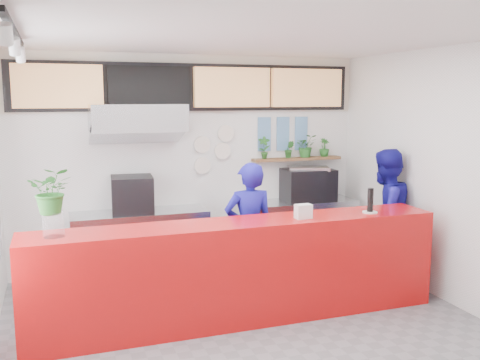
{
  "coord_description": "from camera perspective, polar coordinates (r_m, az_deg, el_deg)",
  "views": [
    {
      "loc": [
        -1.83,
        -4.84,
        2.4
      ],
      "look_at": [
        0.1,
        0.7,
        1.5
      ],
      "focal_mm": 40.0,
      "sensor_mm": 36.0,
      "label": 1
    }
  ],
  "objects": [
    {
      "name": "floor",
      "position": [
        5.71,
        1.42,
        -16.16
      ],
      "size": [
        5.0,
        5.0,
        0.0
      ],
      "primitive_type": "plane",
      "color": "slate",
      "rests_on": "ground"
    },
    {
      "name": "ceiling",
      "position": [
        5.21,
        1.55,
        15.33
      ],
      "size": [
        5.0,
        5.0,
        0.0
      ],
      "primitive_type": "plane",
      "rotation": [
        3.14,
        0.0,
        0.0
      ],
      "color": "silver"
    },
    {
      "name": "wall_back",
      "position": [
        7.62,
        -5.18,
        1.9
      ],
      "size": [
        5.0,
        0.0,
        5.0
      ],
      "primitive_type": "plane",
      "rotation": [
        1.57,
        0.0,
        0.0
      ],
      "color": "white",
      "rests_on": "ground"
    },
    {
      "name": "wall_right",
      "position": [
        6.56,
        22.37,
        0.17
      ],
      "size": [
        0.0,
        5.0,
        5.0
      ],
      "primitive_type": "plane",
      "rotation": [
        1.57,
        0.0,
        -1.57
      ],
      "color": "white",
      "rests_on": "ground"
    },
    {
      "name": "service_counter",
      "position": [
        5.85,
        0.04,
        -9.71
      ],
      "size": [
        4.5,
        0.6,
        1.1
      ],
      "primitive_type": "cube",
      "color": "#B90D0D",
      "rests_on": "ground"
    },
    {
      "name": "cream_band",
      "position": [
        7.56,
        -5.28,
        10.2
      ],
      "size": [
        5.0,
        0.02,
        0.8
      ],
      "primitive_type": "cube",
      "color": "beige",
      "rests_on": "wall_back"
    },
    {
      "name": "prep_bench",
      "position": [
        7.38,
        -10.57,
        -6.76
      ],
      "size": [
        1.8,
        0.6,
        0.9
      ],
      "primitive_type": "cube",
      "color": "#B2B5BA",
      "rests_on": "ground"
    },
    {
      "name": "panini_oven",
      "position": [
        7.21,
        -11.42,
        -1.51
      ],
      "size": [
        0.58,
        0.58,
        0.48
      ],
      "primitive_type": "cube",
      "rotation": [
        0.0,
        0.0,
        -0.09
      ],
      "color": "black",
      "rests_on": "prep_bench"
    },
    {
      "name": "extraction_hood",
      "position": [
        7.07,
        -10.89,
        6.54
      ],
      "size": [
        1.2,
        0.7,
        0.35
      ],
      "primitive_type": "cube",
      "color": "#B2B5BA",
      "rests_on": "ceiling"
    },
    {
      "name": "hood_lip",
      "position": [
        7.08,
        -10.85,
        4.92
      ],
      "size": [
        1.2,
        0.69,
        0.31
      ],
      "primitive_type": "cube",
      "rotation": [
        -0.35,
        0.0,
        0.0
      ],
      "color": "#B2B5BA",
      "rests_on": "ceiling"
    },
    {
      "name": "right_bench",
      "position": [
        8.03,
        5.94,
        -5.38
      ],
      "size": [
        1.8,
        0.6,
        0.9
      ],
      "primitive_type": "cube",
      "color": "#B2B5BA",
      "rests_on": "ground"
    },
    {
      "name": "espresso_machine",
      "position": [
        7.98,
        7.27,
        -0.49
      ],
      "size": [
        0.76,
        0.57,
        0.47
      ],
      "primitive_type": "cube",
      "rotation": [
        0.0,
        0.0,
        -0.07
      ],
      "color": "black",
      "rests_on": "right_bench"
    },
    {
      "name": "espresso_tray",
      "position": [
        7.94,
        7.3,
        1.24
      ],
      "size": [
        0.68,
        0.57,
        0.05
      ],
      "primitive_type": "cube",
      "rotation": [
        0.0,
        0.0,
        -0.32
      ],
      "color": "#ACADB3",
      "rests_on": "espresso_machine"
    },
    {
      "name": "herb_shelf",
      "position": [
        8.06,
        6.1,
        2.26
      ],
      "size": [
        1.4,
        0.18,
        0.04
      ],
      "primitive_type": "cube",
      "color": "brown",
      "rests_on": "wall_back"
    },
    {
      "name": "menu_board_far_left",
      "position": [
        7.22,
        -18.84,
        9.45
      ],
      "size": [
        1.1,
        0.1,
        0.55
      ],
      "primitive_type": "cube",
      "color": "tan",
      "rests_on": "wall_back"
    },
    {
      "name": "menu_board_mid_left",
      "position": [
        7.33,
        -9.6,
        9.77
      ],
      "size": [
        1.1,
        0.1,
        0.55
      ],
      "primitive_type": "cube",
      "color": "black",
      "rests_on": "wall_back"
    },
    {
      "name": "menu_board_mid_right",
      "position": [
        7.61,
        -0.84,
        9.85
      ],
      "size": [
        1.1,
        0.1,
        0.55
      ],
      "primitive_type": "cube",
      "color": "tan",
      "rests_on": "wall_back"
    },
    {
      "name": "menu_board_far_right",
      "position": [
        8.05,
        7.13,
        9.72
      ],
      "size": [
        1.1,
        0.1,
        0.55
      ],
      "primitive_type": "cube",
      "color": "tan",
      "rests_on": "wall_back"
    },
    {
      "name": "soffit",
      "position": [
        7.53,
        -5.22,
        9.82
      ],
      "size": [
        4.8,
        0.04,
        0.65
      ],
      "primitive_type": "cube",
      "color": "black",
      "rests_on": "wall_back"
    },
    {
      "name": "track_rail",
      "position": [
        4.88,
        -23.0,
        14.4
      ],
      "size": [
        0.05,
        2.4,
        0.04
      ],
      "primitive_type": "cube",
      "color": "black",
      "rests_on": "ceiling"
    },
    {
      "name": "dec_plate_a",
      "position": [
        7.6,
        -4.05,
        3.79
      ],
      "size": [
        0.24,
        0.03,
        0.24
      ],
      "primitive_type": "cylinder",
      "rotation": [
        1.57,
        0.0,
        0.0
      ],
      "color": "silver",
      "rests_on": "wall_back"
    },
    {
      "name": "dec_plate_b",
      "position": [
        7.7,
        -1.89,
        3.12
      ],
      "size": [
        0.24,
        0.03,
        0.24
      ],
      "primitive_type": "cylinder",
      "rotation": [
        1.57,
        0.0,
        0.0
      ],
      "color": "silver",
      "rests_on": "wall_back"
    },
    {
      "name": "dec_plate_c",
      "position": [
        7.63,
        -4.03,
        1.55
      ],
      "size": [
        0.24,
        0.03,
        0.24
      ],
      "primitive_type": "cylinder",
      "rotation": [
        1.57,
        0.0,
        0.0
      ],
      "color": "silver",
      "rests_on": "wall_back"
    },
    {
      "name": "dec_plate_d",
      "position": [
        7.69,
        -1.54,
        4.99
      ],
      "size": [
        0.24,
        0.03,
        0.24
      ],
      "primitive_type": "cylinder",
      "rotation": [
        1.57,
        0.0,
        0.0
      ],
      "color": "silver",
      "rests_on": "wall_back"
    },
    {
      "name": "photo_frame_a",
      "position": [
        7.9,
        2.61,
        5.8
      ],
      "size": [
        0.2,
        0.02,
        0.25
      ],
      "primitive_type": "cube",
      "color": "#598CBF",
      "rests_on": "wall_back"
    },
    {
      "name": "photo_frame_b",
      "position": [
        8.01,
        4.61,
        5.83
      ],
      "size": [
        0.2,
        0.02,
        0.25
      ],
      "primitive_type": "cube",
      "color": "#598CBF",
      "rests_on": "wall_back"
    },
    {
      "name": "photo_frame_c",
      "position": [
        8.14,
        6.55,
        5.84
      ],
      "size": [
        0.2,
        0.02,
        0.25
      ],
      "primitive_type": "cube",
      "color": "#598CBF",
      "rests_on": "wall_back"
    },
    {
      "name": "photo_frame_d",
      "position": [
        7.91,
        2.6,
        4.0
      ],
      "size": [
        0.2,
        0.02,
        0.25
      ],
      "primitive_type": "cube",
      "color": "#598CBF",
      "rests_on": "wall_back"
    },
    {
      "name": "photo_frame_e",
      "position": [
        8.03,
        4.59,
        4.05
      ],
      "size": [
        0.2,
        0.02,
        0.25
      ],
      "primitive_type": "cube",
      "color": "#598CBF",
      "rests_on": "wall_back"
    },
    {
      "name": "photo_frame_f",
      "position": [
        8.16,
        6.52,
        4.09
      ],
      "size": [
        0.2,
        0.02,
        0.25
      ],
      "primitive_type": "cube",
      "color": "#598CBF",
      "rests_on": "wall_back"
    },
    {
      "name": "staff_center",
      "position": [
        6.44,
        0.98,
        -5.43
      ],
      "size": [
        0.64,
        0.46,
        1.65
      ],
      "primitive_type": "imported",
      "rotation": [
        0.0,
        0.0,
        3.04
      ],
      "color": "navy",
      "rests_on": "ground"
    },
    {
      "name": "staff_right",
      "position": [
        7.31,
        15.12,
        -3.63
      ],
      "size": [
        1.02,
        0.9,
        1.75
      ],
      "primitive_type": "imported",
      "rotation": [
        0.0,
        0.0,
        3.46
      ],
      "color": "navy",
      "rests_on": "ground"
    },
    {
      "name": "herb_a",
      "position": [
        7.83,
        2.58,
        3.47
      ],
      "size": [
        0.2,
        0.17,
        0.33
      ],
      "primitive_type": "imported",
      "rotation": [
        0.0,
        0.0,
        -0.33
      ],
      "color": "#246222",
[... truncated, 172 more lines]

